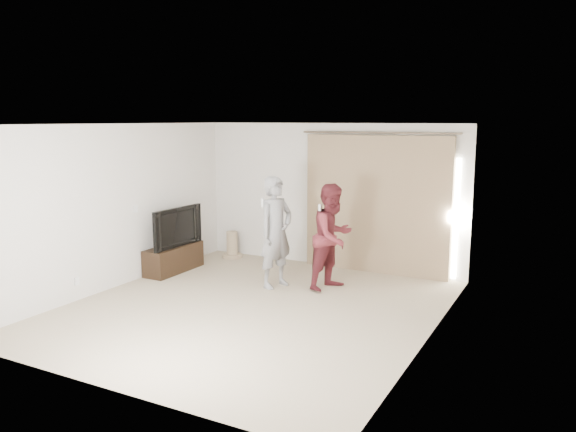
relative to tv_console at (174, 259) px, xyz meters
The scene contains 10 objects.
floor 2.51m from the tv_console, 25.18° to the right, with size 5.50×5.50×0.00m, color tan.
wall_back 3.02m from the tv_console, 36.65° to the left, with size 5.00×0.04×2.60m, color silver.
wall_left 1.53m from the tv_console, 102.44° to the right, with size 0.04×5.50×2.60m.
ceiling 3.45m from the tv_console, 25.18° to the right, with size 5.00×5.50×0.01m, color white.
curtain 3.70m from the tv_console, 26.94° to the left, with size 2.80×0.11×2.46m.
tv_console is the anchor object (origin of this frame).
tv 0.58m from the tv_console, ahead, with size 1.20×0.16×0.69m, color black.
scratching_post 1.38m from the tv_console, 75.12° to the left, with size 0.39×0.39×0.51m.
person_man 2.15m from the tv_console, ahead, with size 0.60×0.75×1.78m.
person_woman 2.98m from the tv_console, ahead, with size 0.85×0.97×1.68m.
Camera 1 is at (4.01, -6.55, 2.67)m, focal length 35.00 mm.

